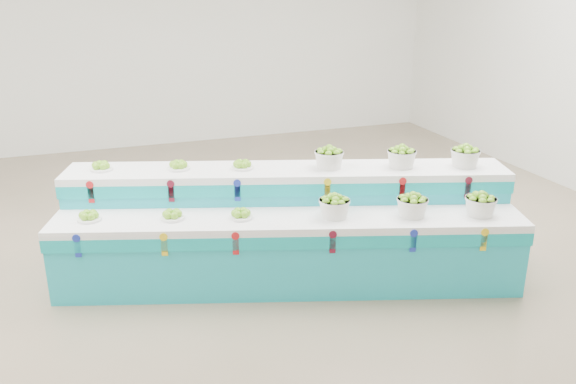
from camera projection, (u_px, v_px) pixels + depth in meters
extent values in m
plane|color=#766951|center=(236.00, 264.00, 6.10)|extent=(10.00, 10.00, 0.00)
plane|color=silver|center=(154.00, 28.00, 9.85)|extent=(10.00, 0.00, 10.00)
cylinder|color=white|center=(89.00, 215.00, 5.31)|extent=(0.27, 0.27, 0.09)
cylinder|color=white|center=(172.00, 214.00, 5.34)|extent=(0.27, 0.27, 0.09)
cylinder|color=white|center=(241.00, 213.00, 5.36)|extent=(0.27, 0.27, 0.09)
cylinder|color=white|center=(101.00, 166.00, 5.71)|extent=(0.27, 0.27, 0.09)
cylinder|color=white|center=(178.00, 165.00, 5.74)|extent=(0.27, 0.27, 0.09)
cylinder|color=white|center=(242.00, 164.00, 5.76)|extent=(0.27, 0.27, 0.09)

